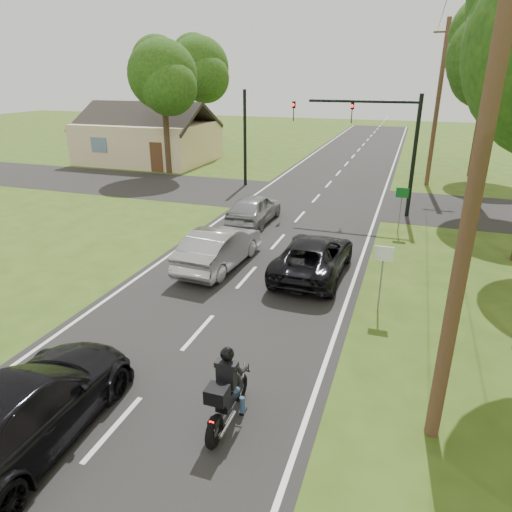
# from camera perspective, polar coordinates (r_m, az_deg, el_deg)

# --- Properties ---
(ground) EXTENTS (140.00, 140.00, 0.00)m
(ground) POSITION_cam_1_polar(r_m,az_deg,el_deg) (13.21, -7.23, -9.45)
(ground) COLOR #334B15
(ground) RESTS_ON ground
(road) EXTENTS (8.00, 100.00, 0.01)m
(road) POSITION_cam_1_polar(r_m,az_deg,el_deg) (21.82, 4.24, 3.47)
(road) COLOR black
(road) RESTS_ON ground
(cross_road) EXTENTS (60.00, 7.00, 0.01)m
(cross_road) POSITION_cam_1_polar(r_m,az_deg,el_deg) (27.44, 7.51, 7.14)
(cross_road) COLOR black
(cross_road) RESTS_ON ground
(motorcycle_rider) EXTENTS (0.59, 2.09, 1.80)m
(motorcycle_rider) POSITION_cam_1_polar(r_m,az_deg,el_deg) (9.76, -3.69, -16.91)
(motorcycle_rider) COLOR black
(motorcycle_rider) RESTS_ON ground
(dark_suv) EXTENTS (2.38, 5.00, 1.38)m
(dark_suv) POSITION_cam_1_polar(r_m,az_deg,el_deg) (16.63, 7.20, -0.00)
(dark_suv) COLOR black
(dark_suv) RESTS_ON road
(silver_sedan) EXTENTS (1.88, 4.69, 1.52)m
(silver_sedan) POSITION_cam_1_polar(r_m,az_deg,el_deg) (17.19, -4.61, 1.09)
(silver_sedan) COLOR #A3A3A7
(silver_sedan) RESTS_ON road
(silver_suv) EXTENTS (1.80, 4.29, 1.45)m
(silver_suv) POSITION_cam_1_polar(r_m,az_deg,el_deg) (22.40, -0.21, 5.97)
(silver_suv) COLOR #94959B
(silver_suv) RESTS_ON road
(dark_car_behind) EXTENTS (2.42, 5.41, 1.54)m
(dark_car_behind) POSITION_cam_1_polar(r_m,az_deg,el_deg) (10.30, -26.96, -16.75)
(dark_car_behind) COLOR black
(dark_car_behind) RESTS_ON road
(traffic_signal) EXTENTS (6.38, 0.44, 6.00)m
(traffic_signal) POSITION_cam_1_polar(r_m,az_deg,el_deg) (24.29, 14.96, 14.68)
(traffic_signal) COLOR black
(traffic_signal) RESTS_ON ground
(signal_pole_far) EXTENTS (0.20, 0.20, 6.00)m
(signal_pole_far) POSITION_cam_1_polar(r_m,az_deg,el_deg) (30.18, -1.39, 14.42)
(signal_pole_far) COLOR black
(signal_pole_far) RESTS_ON ground
(utility_pole_near) EXTENTS (1.60, 0.28, 10.00)m
(utility_pole_near) POSITION_cam_1_polar(r_m,az_deg,el_deg) (8.31, 25.71, 7.72)
(utility_pole_near) COLOR brown
(utility_pole_near) RESTS_ON ground
(utility_pole_far) EXTENTS (1.60, 0.28, 10.00)m
(utility_pole_far) POSITION_cam_1_polar(r_m,az_deg,el_deg) (32.14, 21.74, 17.16)
(utility_pole_far) COLOR brown
(utility_pole_far) RESTS_ON ground
(sign_white) EXTENTS (0.55, 0.07, 2.12)m
(sign_white) POSITION_cam_1_polar(r_m,az_deg,el_deg) (14.06, 15.57, -0.85)
(sign_white) COLOR slate
(sign_white) RESTS_ON ground
(sign_green) EXTENTS (0.55, 0.07, 2.12)m
(sign_green) POSITION_cam_1_polar(r_m,az_deg,el_deg) (21.69, 17.74, 6.77)
(sign_green) COLOR slate
(sign_green) RESTS_ON ground
(tree_row_d) EXTENTS (5.76, 5.58, 10.45)m
(tree_row_d) POSITION_cam_1_polar(r_m,az_deg,el_deg) (27.12, 29.25, 20.48)
(tree_row_d) COLOR #332316
(tree_row_d) RESTS_ON ground
(tree_row_e) EXTENTS (5.28, 5.12, 9.61)m
(tree_row_e) POSITION_cam_1_polar(r_m,az_deg,el_deg) (36.11, 27.46, 19.46)
(tree_row_e) COLOR #332316
(tree_row_e) RESTS_ON ground
(tree_left_near) EXTENTS (5.12, 4.96, 9.22)m
(tree_left_near) POSITION_cam_1_polar(r_m,az_deg,el_deg) (34.33, -11.34, 20.83)
(tree_left_near) COLOR #332316
(tree_left_near) RESTS_ON ground
(tree_left_far) EXTENTS (5.76, 5.58, 10.14)m
(tree_left_far) POSITION_cam_1_polar(r_m,az_deg,el_deg) (44.09, -6.92, 21.94)
(tree_left_far) COLOR #332316
(tree_left_far) RESTS_ON ground
(house) EXTENTS (10.20, 8.00, 4.84)m
(house) POSITION_cam_1_polar(r_m,az_deg,el_deg) (40.44, -13.22, 13.96)
(house) COLOR #C5AD88
(house) RESTS_ON ground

